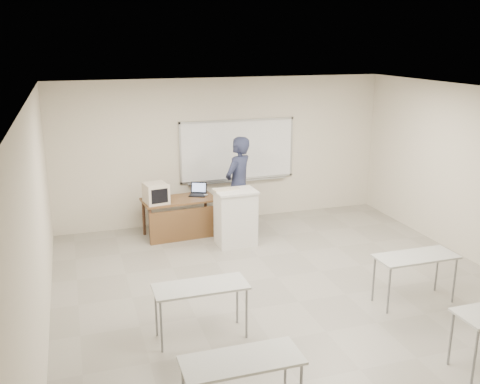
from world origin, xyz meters
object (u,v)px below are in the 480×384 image
object	(u,v)px
instructor_desk	(180,211)
mouse	(206,195)
keyboard	(227,189)
whiteboard	(237,151)
crt_monitor	(156,193)
podium	(236,217)
laptop	(197,192)
presenter	(238,185)

from	to	relation	value
instructor_desk	mouse	xyz separation A→B (m)	(0.55, 0.16, 0.23)
keyboard	whiteboard	bearing A→B (deg)	58.09
crt_monitor	instructor_desk	bearing A→B (deg)	-7.88
podium	laptop	xyz separation A→B (m)	(-0.51, 0.95, 0.28)
laptop	crt_monitor	bearing A→B (deg)	-137.78
whiteboard	instructor_desk	bearing A→B (deg)	-151.07
mouse	presenter	bearing A→B (deg)	-20.41
crt_monitor	keyboard	world-z (taller)	crt_monitor
instructor_desk	mouse	bearing A→B (deg)	11.39
instructor_desk	keyboard	world-z (taller)	keyboard
whiteboard	crt_monitor	bearing A→B (deg)	-157.09
keyboard	laptop	bearing A→B (deg)	105.54
laptop	keyboard	distance (m)	0.98
podium	laptop	distance (m)	1.12
podium	laptop	bearing A→B (deg)	116.29
whiteboard	podium	distance (m)	1.82
crt_monitor	laptop	world-z (taller)	crt_monitor
whiteboard	laptop	size ratio (longest dim) A/B	7.70
keyboard	presenter	world-z (taller)	presenter
instructor_desk	laptop	world-z (taller)	laptop
podium	mouse	size ratio (longest dim) A/B	11.45
whiteboard	laptop	distance (m)	1.32
mouse	keyboard	xyz separation A→B (m)	(0.21, -0.77, 0.30)
instructor_desk	crt_monitor	distance (m)	0.61
instructor_desk	presenter	world-z (taller)	presenter
instructor_desk	laptop	bearing A→B (deg)	29.15
laptop	mouse	world-z (taller)	laptop
podium	presenter	size ratio (longest dim) A/B	0.55
whiteboard	podium	xyz separation A→B (m)	(-0.50, -1.47, -0.95)
presenter	crt_monitor	bearing A→B (deg)	-38.01
whiteboard	keyboard	world-z (taller)	whiteboard
whiteboard	podium	bearing A→B (deg)	-108.81
podium	keyboard	size ratio (longest dim) A/B	2.15
mouse	keyboard	world-z (taller)	keyboard
presenter	podium	bearing A→B (deg)	30.22
whiteboard	mouse	xyz separation A→B (m)	(-0.86, -0.62, -0.71)
crt_monitor	mouse	size ratio (longest dim) A/B	5.04
keyboard	presenter	distance (m)	0.74
podium	presenter	world-z (taller)	presenter
crt_monitor	keyboard	xyz separation A→B (m)	(1.23, -0.60, 0.13)
instructor_desk	podium	xyz separation A→B (m)	(0.91, -0.69, -0.01)
whiteboard	presenter	world-z (taller)	whiteboard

